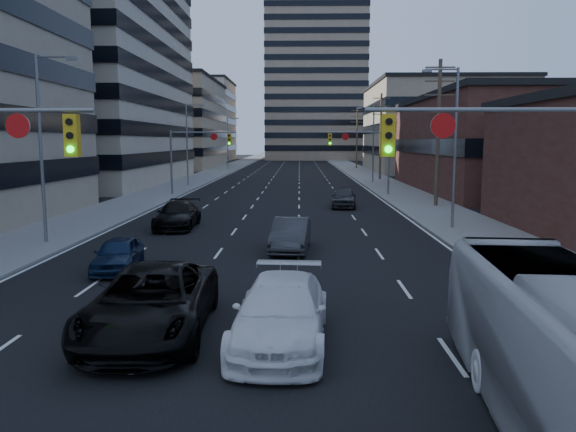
# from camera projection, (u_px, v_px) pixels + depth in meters

# --- Properties ---
(road_surface) EXTENTS (18.00, 300.00, 0.02)m
(road_surface) POSITION_uv_depth(u_px,v_px,m) (292.00, 162.00, 136.09)
(road_surface) COLOR black
(road_surface) RESTS_ON ground
(sidewalk_left) EXTENTS (5.00, 300.00, 0.15)m
(sidewalk_left) POSITION_uv_depth(u_px,v_px,m) (245.00, 161.00, 136.32)
(sidewalk_left) COLOR slate
(sidewalk_left) RESTS_ON ground
(sidewalk_right) EXTENTS (5.00, 300.00, 0.15)m
(sidewalk_right) POSITION_uv_depth(u_px,v_px,m) (339.00, 161.00, 135.85)
(sidewalk_right) COLOR slate
(sidewalk_right) RESTS_ON ground
(office_left_mid) EXTENTS (26.00, 34.00, 28.00)m
(office_left_mid) POSITION_uv_depth(u_px,v_px,m) (53.00, 63.00, 65.42)
(office_left_mid) COLOR #ADA089
(office_left_mid) RESTS_ON ground
(office_left_far) EXTENTS (20.00, 30.00, 16.00)m
(office_left_far) POSITION_uv_depth(u_px,v_px,m) (163.00, 125.00, 105.79)
(office_left_far) COLOR gray
(office_left_far) RESTS_ON ground
(storefront_right_mid) EXTENTS (20.00, 30.00, 9.00)m
(storefront_right_mid) POSITION_uv_depth(u_px,v_px,m) (522.00, 146.00, 55.73)
(storefront_right_mid) COLOR #472119
(storefront_right_mid) RESTS_ON ground
(office_right_far) EXTENTS (22.00, 28.00, 14.00)m
(office_right_far) POSITION_uv_depth(u_px,v_px,m) (439.00, 129.00, 93.04)
(office_right_far) COLOR gray
(office_right_far) RESTS_ON ground
(apartment_tower) EXTENTS (26.00, 26.00, 58.00)m
(apartment_tower) POSITION_uv_depth(u_px,v_px,m) (315.00, 52.00, 151.94)
(apartment_tower) COLOR gray
(apartment_tower) RESTS_ON ground
(bg_block_left) EXTENTS (24.00, 24.00, 20.00)m
(bg_block_left) POSITION_uv_depth(u_px,v_px,m) (185.00, 122.00, 145.24)
(bg_block_left) COLOR #ADA089
(bg_block_left) RESTS_ON ground
(bg_block_right) EXTENTS (22.00, 22.00, 12.00)m
(bg_block_right) POSITION_uv_depth(u_px,v_px,m) (425.00, 137.00, 134.65)
(bg_block_right) COLOR gray
(bg_block_right) RESTS_ON ground
(signal_near_right) EXTENTS (6.59, 0.33, 6.00)m
(signal_near_right) POSITION_uv_depth(u_px,v_px,m) (517.00, 168.00, 14.47)
(signal_near_right) COLOR slate
(signal_near_right) RESTS_ON ground
(signal_far_left) EXTENTS (6.09, 0.33, 6.00)m
(signal_far_left) POSITION_uv_depth(u_px,v_px,m) (196.00, 149.00, 51.44)
(signal_far_left) COLOR slate
(signal_far_left) RESTS_ON ground
(signal_far_right) EXTENTS (6.09, 0.33, 6.00)m
(signal_far_right) POSITION_uv_depth(u_px,v_px,m) (364.00, 149.00, 51.13)
(signal_far_right) COLOR slate
(signal_far_right) RESTS_ON ground
(utility_pole_block) EXTENTS (2.20, 0.28, 11.00)m
(utility_pole_block) POSITION_uv_depth(u_px,v_px,m) (438.00, 131.00, 41.93)
(utility_pole_block) COLOR #4C3D2D
(utility_pole_block) RESTS_ON ground
(utility_pole_midblock) EXTENTS (2.20, 0.28, 11.00)m
(utility_pole_midblock) POSITION_uv_depth(u_px,v_px,m) (381.00, 135.00, 71.66)
(utility_pole_midblock) COLOR #4C3D2D
(utility_pole_midblock) RESTS_ON ground
(utility_pole_distant) EXTENTS (2.20, 0.28, 11.00)m
(utility_pole_distant) POSITION_uv_depth(u_px,v_px,m) (357.00, 137.00, 101.39)
(utility_pole_distant) COLOR #4C3D2D
(utility_pole_distant) RESTS_ON ground
(streetlight_left_near) EXTENTS (2.03, 0.22, 9.00)m
(streetlight_left_near) POSITION_uv_depth(u_px,v_px,m) (44.00, 140.00, 26.63)
(streetlight_left_near) COLOR slate
(streetlight_left_near) RESTS_ON ground
(streetlight_left_mid) EXTENTS (2.03, 0.22, 9.00)m
(streetlight_left_mid) POSITION_uv_depth(u_px,v_px,m) (188.00, 141.00, 61.31)
(streetlight_left_mid) COLOR slate
(streetlight_left_mid) RESTS_ON ground
(streetlight_left_far) EXTENTS (2.03, 0.22, 9.00)m
(streetlight_left_far) POSITION_uv_depth(u_px,v_px,m) (229.00, 141.00, 96.00)
(streetlight_left_far) COLOR slate
(streetlight_left_far) RESTS_ON ground
(streetlight_right_near) EXTENTS (2.03, 0.22, 9.00)m
(streetlight_right_near) POSITION_uv_depth(u_px,v_px,m) (453.00, 140.00, 31.16)
(streetlight_right_near) COLOR slate
(streetlight_right_near) RESTS_ON ground
(streetlight_right_far) EXTENTS (2.03, 0.22, 9.00)m
(streetlight_right_far) POSITION_uv_depth(u_px,v_px,m) (372.00, 141.00, 65.85)
(streetlight_right_far) COLOR slate
(streetlight_right_far) RESTS_ON ground
(black_pickup) EXTENTS (3.16, 6.42, 1.75)m
(black_pickup) POSITION_uv_depth(u_px,v_px,m) (151.00, 302.00, 14.51)
(black_pickup) COLOR black
(black_pickup) RESTS_ON ground
(white_van) EXTENTS (2.55, 5.62, 1.60)m
(white_van) POSITION_uv_depth(u_px,v_px,m) (281.00, 312.00, 13.90)
(white_van) COLOR white
(white_van) RESTS_ON ground
(sedan_blue) EXTENTS (1.93, 3.99, 1.31)m
(sedan_blue) POSITION_uv_depth(u_px,v_px,m) (118.00, 254.00, 21.72)
(sedan_blue) COLOR #0E1D3A
(sedan_blue) RESTS_ON ground
(sedan_grey_center) EXTENTS (1.93, 4.68, 1.51)m
(sedan_grey_center) POSITION_uv_depth(u_px,v_px,m) (291.00, 235.00, 25.63)
(sedan_grey_center) COLOR #333336
(sedan_grey_center) RESTS_ON ground
(sedan_black_far) EXTENTS (2.26, 5.33, 1.53)m
(sedan_black_far) POSITION_uv_depth(u_px,v_px,m) (178.00, 215.00, 32.35)
(sedan_black_far) COLOR black
(sedan_black_far) RESTS_ON ground
(sedan_grey_right) EXTENTS (2.17, 4.61, 1.52)m
(sedan_grey_right) POSITION_uv_depth(u_px,v_px,m) (344.00, 198.00, 42.46)
(sedan_grey_right) COLOR #303133
(sedan_grey_right) RESTS_ON ground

